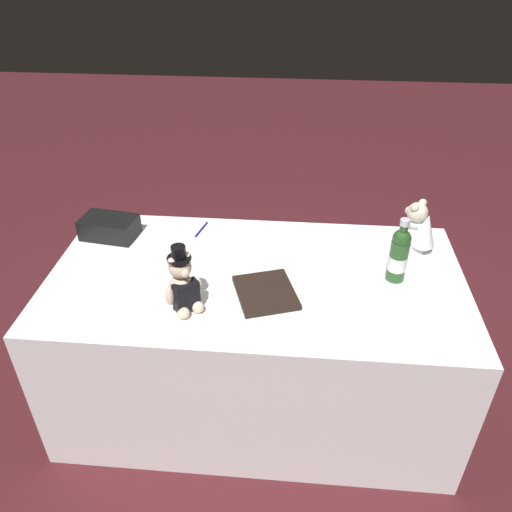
# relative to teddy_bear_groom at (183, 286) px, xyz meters

# --- Properties ---
(ground_plane) EXTENTS (12.00, 12.00, 0.00)m
(ground_plane) POSITION_rel_teddy_bear_groom_xyz_m (-0.26, -0.24, -0.87)
(ground_plane) COLOR #47191E
(reception_table) EXTENTS (1.78, 0.94, 0.76)m
(reception_table) POSITION_rel_teddy_bear_groom_xyz_m (-0.26, -0.24, -0.49)
(reception_table) COLOR white
(reception_table) RESTS_ON ground_plane
(teddy_bear_groom) EXTENTS (0.14, 0.14, 0.28)m
(teddy_bear_groom) POSITION_rel_teddy_bear_groom_xyz_m (0.00, 0.00, 0.00)
(teddy_bear_groom) COLOR beige
(teddy_bear_groom) RESTS_ON reception_table
(teddy_bear_bride) EXTENTS (0.21, 0.20, 0.24)m
(teddy_bear_bride) POSITION_rel_teddy_bear_groom_xyz_m (-0.97, -0.52, -0.01)
(teddy_bear_bride) COLOR white
(teddy_bear_bride) RESTS_ON reception_table
(champagne_bottle) EXTENTS (0.08, 0.08, 0.29)m
(champagne_bottle) POSITION_rel_teddy_bear_groom_xyz_m (-0.85, -0.27, 0.01)
(champagne_bottle) COLOR #264E22
(champagne_bottle) RESTS_ON reception_table
(signing_pen) EXTENTS (0.04, 0.15, 0.01)m
(signing_pen) POSITION_rel_teddy_bear_groom_xyz_m (0.04, -0.58, -0.10)
(signing_pen) COLOR navy
(signing_pen) RESTS_ON reception_table
(gift_case_black) EXTENTS (0.28, 0.19, 0.10)m
(gift_case_black) POSITION_rel_teddy_bear_groom_xyz_m (0.46, -0.50, -0.06)
(gift_case_black) COLOR black
(gift_case_black) RESTS_ON reception_table
(guestbook) EXTENTS (0.30, 0.32, 0.02)m
(guestbook) POSITION_rel_teddy_bear_groom_xyz_m (-0.31, -0.11, -0.10)
(guestbook) COLOR black
(guestbook) RESTS_ON reception_table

